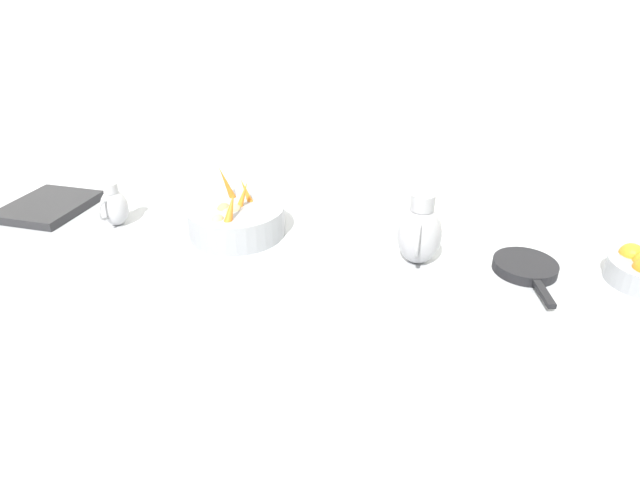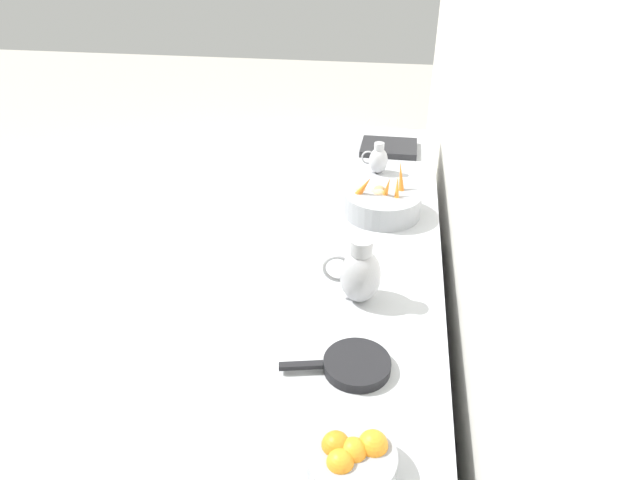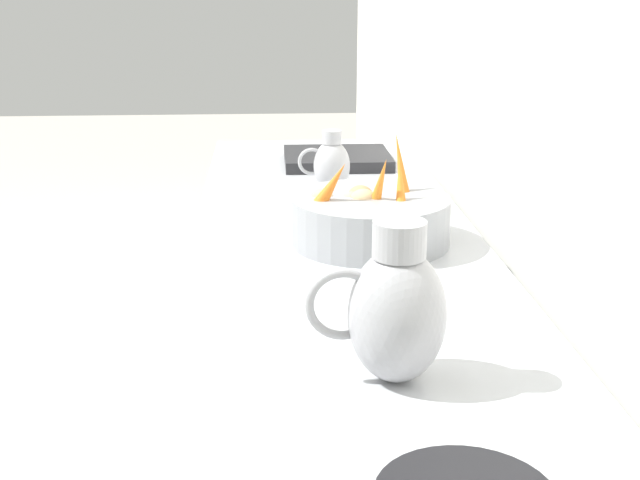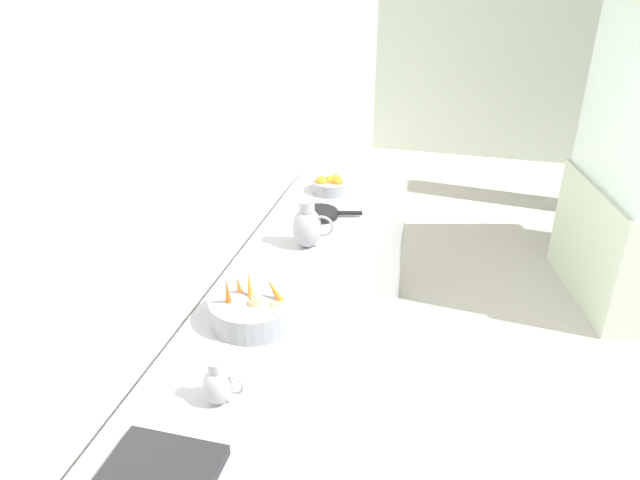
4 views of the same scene
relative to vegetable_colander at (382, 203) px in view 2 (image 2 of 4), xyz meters
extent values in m
plane|color=#B7B2A5|center=(1.57, 0.15, -0.97)|extent=(15.46, 15.46, 0.00)
cube|color=white|center=(-0.38, 0.77, 0.53)|extent=(0.10, 8.51, 3.00)
cube|color=#ADAFB5|center=(0.07, 0.27, -0.51)|extent=(0.69, 3.08, 0.91)
cylinder|color=gray|center=(0.00, 0.00, 0.00)|extent=(0.36, 0.36, 0.11)
torus|color=gray|center=(0.00, 0.00, -0.05)|extent=(0.21, 0.21, 0.01)
cone|color=orange|center=(-0.02, 0.03, 0.09)|extent=(0.06, 0.08, 0.13)
cone|color=orange|center=(-0.06, 0.02, 0.09)|extent=(0.03, 0.07, 0.12)
cone|color=orange|center=(-0.08, -0.06, 0.10)|extent=(0.06, 0.09, 0.17)
cone|color=orange|center=(0.09, 0.02, 0.09)|extent=(0.09, 0.05, 0.12)
ellipsoid|color=tan|center=(0.02, 0.00, 0.05)|extent=(0.06, 0.05, 0.05)
ellipsoid|color=#9E7F56|center=(0.02, -0.04, 0.05)|extent=(0.06, 0.05, 0.05)
ellipsoid|color=tan|center=(0.04, -0.02, 0.04)|extent=(0.05, 0.04, 0.04)
ellipsoid|color=tan|center=(0.11, -0.02, 0.05)|extent=(0.05, 0.05, 0.04)
cylinder|color=gray|center=(-0.01, 1.40, -0.02)|extent=(0.23, 0.23, 0.07)
sphere|color=orange|center=(-0.01, 1.39, 0.01)|extent=(0.07, 0.07, 0.07)
sphere|color=orange|center=(-0.06, 1.37, 0.01)|extent=(0.08, 0.08, 0.08)
sphere|color=orange|center=(0.02, 1.43, 0.01)|extent=(0.07, 0.07, 0.07)
sphere|color=orange|center=(0.03, 1.38, 0.01)|extent=(0.07, 0.07, 0.07)
ellipsoid|color=#939399|center=(0.04, 0.69, 0.05)|extent=(0.15, 0.15, 0.21)
cylinder|color=#939399|center=(0.04, 0.69, 0.17)|extent=(0.08, 0.08, 0.06)
torus|color=#939399|center=(0.12, 0.69, 0.07)|extent=(0.11, 0.01, 0.11)
ellipsoid|color=#A3A3A8|center=(0.05, -0.49, 0.02)|extent=(0.10, 0.10, 0.15)
cylinder|color=#A3A3A8|center=(0.05, -0.49, 0.10)|extent=(0.06, 0.06, 0.04)
torus|color=#A3A3A8|center=(0.11, -0.49, 0.03)|extent=(0.08, 0.01, 0.08)
cube|color=#232326|center=(0.01, -0.85, -0.04)|extent=(0.34, 0.30, 0.04)
cylinder|color=black|center=(0.01, 1.04, -0.04)|extent=(0.21, 0.21, 0.03)
cube|color=black|center=(0.18, 1.08, -0.03)|extent=(0.14, 0.05, 0.02)
camera|label=1|loc=(1.59, 0.74, 0.84)|focal=28.36mm
camera|label=2|loc=(-0.06, 2.22, 1.11)|focal=29.14mm
camera|label=3|loc=(0.23, 1.86, 0.54)|focal=47.61mm
camera|label=4|loc=(0.79, -1.97, 1.43)|focal=34.42mm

